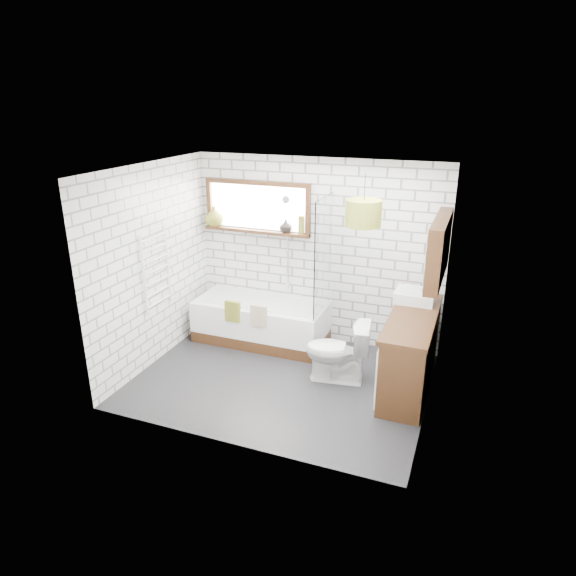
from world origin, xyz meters
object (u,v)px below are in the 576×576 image
at_px(bathtub, 261,321).
at_px(basin, 415,296).
at_px(pendant, 363,213).
at_px(toilet, 337,351).
at_px(vanity, 411,352).

distance_m(bathtub, basin, 2.16).
height_order(bathtub, pendant, pendant).
distance_m(bathtub, toilet, 1.43).
distance_m(bathtub, vanity, 2.17).
bearing_deg(bathtub, toilet, -27.12).
bearing_deg(pendant, toilet, 146.36).
bearing_deg(bathtub, basin, -1.12).
distance_m(vanity, basin, 0.69).
height_order(basin, pendant, pendant).
distance_m(toilet, pendant, 1.75).
relative_size(bathtub, vanity, 1.14).
height_order(vanity, toilet, vanity).
height_order(bathtub, basin, basin).
relative_size(vanity, pendant, 4.26).
relative_size(bathtub, pendant, 4.84).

